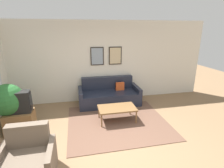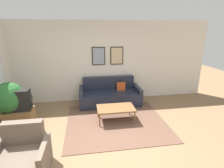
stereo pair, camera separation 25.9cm
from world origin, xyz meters
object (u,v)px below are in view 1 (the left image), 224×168
(armchair, at_px, (28,163))
(potted_plant_tall, at_px, (8,101))
(coffee_table, at_px, (117,109))
(tv, at_px, (17,102))
(couch, at_px, (109,95))

(armchair, xyz_separation_m, potted_plant_tall, (-0.74, 1.63, 0.51))
(coffee_table, distance_m, tv, 2.45)
(coffee_table, distance_m, potted_plant_tall, 2.67)
(tv, xyz_separation_m, potted_plant_tall, (-0.22, 0.08, 0.03))
(coffee_table, relative_size, tv, 1.63)
(armchair, bearing_deg, couch, 71.61)
(couch, xyz_separation_m, potted_plant_tall, (-2.65, -1.15, 0.51))
(couch, height_order, coffee_table, couch)
(coffee_table, xyz_separation_m, armchair, (-1.90, -1.57, -0.07))
(potted_plant_tall, bearing_deg, couch, 23.50)
(potted_plant_tall, bearing_deg, coffee_table, -1.16)
(tv, bearing_deg, armchair, -71.43)
(armchair, distance_m, potted_plant_tall, 1.86)
(coffee_table, relative_size, potted_plant_tall, 0.84)
(armchair, relative_size, potted_plant_tall, 0.73)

